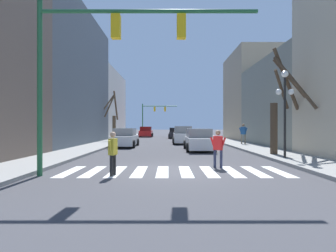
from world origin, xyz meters
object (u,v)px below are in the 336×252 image
at_px(street_tree_left_far, 280,105).
at_px(car_parked_right_far, 124,138).
at_px(car_driving_away_lane, 181,136).
at_px(pedestrian_crossing_street, 217,146).
at_px(car_parked_left_far, 197,140).
at_px(car_parked_right_near, 174,133).
at_px(traffic_signal_far, 151,113).
at_px(pedestrian_waiting_at_curb, 242,132).
at_px(street_lamp_right_corner, 283,96).
at_px(car_at_intersection, 145,132).
at_px(pedestrian_on_left_sidewalk, 112,150).
at_px(street_tree_left_near, 112,119).
at_px(traffic_signal_near, 104,47).

bearing_deg(street_tree_left_far, car_parked_right_far, 145.02).
relative_size(car_driving_away_lane, pedestrian_crossing_street, 2.61).
height_order(car_parked_left_far, car_parked_right_near, car_parked_left_far).
distance_m(traffic_signal_far, car_parked_left_far, 28.38).
bearing_deg(car_parked_left_far, car_driving_away_lane, 6.06).
distance_m(car_driving_away_lane, car_parked_right_near, 12.00).
distance_m(pedestrian_waiting_at_curb, street_tree_left_far, 8.62).
bearing_deg(car_parked_left_far, car_parked_right_far, 60.84).
height_order(traffic_signal_far, street_lamp_right_corner, traffic_signal_far).
bearing_deg(car_at_intersection, pedestrian_waiting_at_curb, -151.23).
bearing_deg(car_parked_right_far, pedestrian_crossing_street, -152.78).
bearing_deg(street_lamp_right_corner, car_at_intersection, 108.25).
xyz_separation_m(street_lamp_right_corner, car_parked_right_far, (-9.70, 8.95, -2.57)).
height_order(car_driving_away_lane, pedestrian_crossing_street, car_driving_away_lane).
relative_size(car_parked_right_near, car_at_intersection, 1.04).
bearing_deg(pedestrian_waiting_at_curb, street_lamp_right_corner, 123.84).
relative_size(street_lamp_right_corner, pedestrian_on_left_sidewalk, 2.86).
distance_m(car_parked_right_near, pedestrian_crossing_street, 27.17).
bearing_deg(car_parked_right_near, car_driving_away_lane, -178.15).
xyz_separation_m(car_parked_left_far, car_parked_right_near, (-1.15, 19.17, -0.02)).
bearing_deg(car_driving_away_lane, pedestrian_on_left_sidewalk, 168.47).
distance_m(car_driving_away_lane, pedestrian_waiting_at_curb, 5.96).
distance_m(street_lamp_right_corner, car_parked_left_far, 7.26).
bearing_deg(car_at_intersection, street_lamp_right_corner, -161.75).
distance_m(car_parked_right_far, pedestrian_crossing_street, 12.69).
height_order(traffic_signal_far, street_tree_left_near, street_tree_left_near).
xyz_separation_m(car_parked_left_far, pedestrian_on_left_sidewalk, (-4.22, -9.76, 0.18)).
bearing_deg(car_parked_right_far, car_parked_left_far, -119.16).
bearing_deg(street_tree_left_far, street_tree_left_near, 130.19).
bearing_deg(traffic_signal_far, pedestrian_crossing_street, -82.26).
height_order(pedestrian_crossing_street, pedestrian_on_left_sidewalk, pedestrian_crossing_street).
distance_m(car_parked_left_far, pedestrian_waiting_at_curb, 6.47).
height_order(car_parked_right_near, pedestrian_waiting_at_curb, pedestrian_waiting_at_curb).
height_order(car_parked_right_far, pedestrian_on_left_sidewalk, car_parked_right_far).
relative_size(traffic_signal_near, car_at_intersection, 1.86).
distance_m(car_parked_right_far, pedestrian_on_left_sidewalk, 13.17).
bearing_deg(car_driving_away_lane, pedestrian_waiting_at_curb, -116.20).
height_order(car_parked_right_far, pedestrian_crossing_street, pedestrian_crossing_street).
bearing_deg(car_driving_away_lane, street_lamp_right_corner, -160.52).
bearing_deg(street_tree_left_far, car_parked_right_near, 103.42).
bearing_deg(pedestrian_waiting_at_curb, street_tree_left_far, 126.82).
height_order(pedestrian_waiting_at_curb, street_tree_left_far, street_tree_left_far).
relative_size(car_driving_away_lane, car_parked_left_far, 0.89).
distance_m(car_at_intersection, street_tree_left_far, 29.32).
bearing_deg(pedestrian_waiting_at_curb, pedestrian_crossing_street, 107.80).
height_order(street_lamp_right_corner, pedestrian_on_left_sidewalk, street_lamp_right_corner).
bearing_deg(car_at_intersection, pedestrian_on_left_sidewalk, -177.21).
bearing_deg(car_parked_right_near, pedestrian_waiting_at_curb, -158.62).
bearing_deg(pedestrian_on_left_sidewalk, pedestrian_crossing_street, -54.21).
bearing_deg(traffic_signal_near, street_lamp_right_corner, 26.78).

